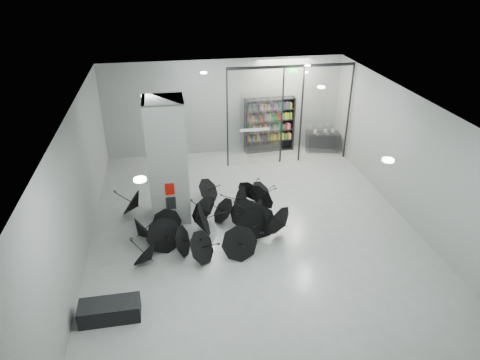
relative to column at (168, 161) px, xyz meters
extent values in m
plane|color=gray|center=(2.50, -2.00, -2.00)|extent=(14.00, 14.00, 0.00)
cube|color=gray|center=(2.50, -2.00, 2.00)|extent=(10.00, 14.00, 0.02)
cube|color=slate|center=(2.50, 5.00, 0.00)|extent=(10.00, 0.02, 4.00)
cube|color=slate|center=(-2.50, -2.00, 0.00)|extent=(0.02, 14.00, 4.00)
cube|color=slate|center=(7.50, -2.00, 0.00)|extent=(0.02, 14.00, 4.00)
cube|color=slate|center=(0.00, 0.00, 0.00)|extent=(1.20, 1.20, 4.00)
cube|color=#A50A07|center=(0.00, -0.62, -0.65)|extent=(0.28, 0.04, 0.38)
cube|color=black|center=(0.00, -0.62, -1.15)|extent=(0.30, 0.03, 0.42)
cube|color=#0CE533|center=(4.90, 3.30, 1.82)|extent=(0.30, 0.06, 0.15)
cube|color=silver|center=(3.50, 3.50, 0.00)|extent=(2.20, 0.02, 3.95)
cube|color=silver|center=(6.40, 3.50, 0.00)|extent=(2.00, 0.02, 3.95)
cube|color=black|center=(2.40, 3.50, 0.00)|extent=(0.06, 0.06, 4.00)
cube|color=black|center=(4.60, 3.50, 0.00)|extent=(0.06, 0.06, 4.00)
cube|color=black|center=(5.40, 3.50, 0.00)|extent=(0.06, 0.06, 4.00)
cube|color=black|center=(7.40, 3.50, 0.00)|extent=(0.06, 0.06, 4.00)
cube|color=black|center=(4.90, 3.50, 1.95)|extent=(5.00, 0.08, 0.10)
cube|color=black|center=(-1.61, -4.34, -1.77)|extent=(1.42, 0.62, 0.46)
cube|color=black|center=(6.71, 4.29, -1.58)|extent=(1.49, 0.83, 0.84)
camera|label=1|loc=(0.10, -12.44, 5.73)|focal=32.52mm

